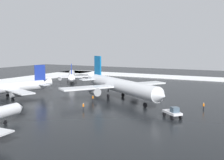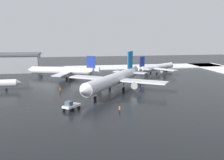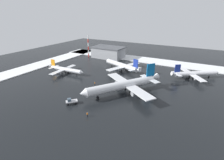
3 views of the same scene
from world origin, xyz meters
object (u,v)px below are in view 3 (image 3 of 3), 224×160
(ground_crew_mid_apron, at_px, (87,114))
(cargo_hangar, at_px, (108,52))
(airplane_parked_starboard, at_px, (122,65))
(airplane_foreground_jet, at_px, (65,69))
(airplane_parked_portside, at_px, (195,74))
(antenna_mast, at_px, (88,46))
(ground_crew_near_tug, at_px, (95,83))
(airplane_distant_tail, at_px, (124,85))
(pushback_tug, at_px, (71,101))
(ground_crew_beside_wing, at_px, (116,85))

(ground_crew_mid_apron, distance_m, cargo_hangar, 85.02)
(airplane_parked_starboard, bearing_deg, airplane_foreground_jet, 61.04)
(airplane_foreground_jet, relative_size, airplane_parked_portside, 1.05)
(airplane_foreground_jet, distance_m, antenna_mast, 42.54)
(airplane_parked_portside, distance_m, ground_crew_near_tug, 55.51)
(ground_crew_near_tug, relative_size, cargo_hangar, 0.07)
(airplane_parked_portside, height_order, ground_crew_near_tug, airplane_parked_portside)
(airplane_foreground_jet, bearing_deg, antenna_mast, 104.35)
(airplane_distant_tail, distance_m, ground_crew_mid_apron, 24.22)
(airplane_foreground_jet, distance_m, pushback_tug, 39.01)
(airplane_parked_starboard, bearing_deg, pushback_tug, 112.71)
(airplane_parked_starboard, distance_m, ground_crew_near_tug, 28.67)
(airplane_parked_portside, height_order, ground_crew_beside_wing, airplane_parked_portside)
(pushback_tug, bearing_deg, cargo_hangar, -118.84)
(airplane_foreground_jet, bearing_deg, airplane_distant_tail, -12.55)
(airplane_parked_portside, distance_m, antenna_mast, 81.86)
(airplane_parked_starboard, xyz_separation_m, ground_crew_near_tug, (1.44, 28.56, -2.12))
(airplane_foreground_jet, xyz_separation_m, pushback_tug, (-28.03, 27.10, -1.21))
(airplane_foreground_jet, xyz_separation_m, antenna_mast, (12.13, -40.30, 6.17))
(ground_crew_near_tug, bearing_deg, ground_crew_beside_wing, 101.56)
(ground_crew_beside_wing, bearing_deg, ground_crew_near_tug, -46.01)
(airplane_foreground_jet, bearing_deg, cargo_hangar, 83.37)
(airplane_distant_tail, relative_size, pushback_tug, 7.20)
(ground_crew_beside_wing, xyz_separation_m, antenna_mast, (47.72, -42.91, 7.70))
(ground_crew_beside_wing, bearing_deg, airplane_foreground_jet, -69.94)
(ground_crew_near_tug, xyz_separation_m, cargo_hangar, (22.04, -51.85, 3.47))
(airplane_foreground_jet, distance_m, airplane_parked_portside, 74.34)
(airplane_parked_portside, bearing_deg, airplane_parked_starboard, 152.79)
(ground_crew_mid_apron, bearing_deg, cargo_hangar, 154.34)
(antenna_mast, bearing_deg, pushback_tug, 120.79)
(airplane_distant_tail, bearing_deg, ground_crew_near_tug, -60.17)
(ground_crew_mid_apron, bearing_deg, airplane_parked_portside, 103.22)
(airplane_parked_starboard, xyz_separation_m, antenna_mast, (38.98, -18.01, 5.58))
(airplane_parked_portside, xyz_separation_m, pushback_tug, (40.62, 55.60, -1.48))
(airplane_foreground_jet, bearing_deg, airplane_parked_portside, 20.15)
(pushback_tug, bearing_deg, airplane_parked_starboard, -136.20)
(airplane_parked_portside, height_order, pushback_tug, airplane_parked_portside)
(airplane_distant_tail, bearing_deg, cargo_hangar, -109.61)
(airplane_parked_portside, bearing_deg, ground_crew_near_tug, -176.86)
(ground_crew_mid_apron, bearing_deg, ground_crew_near_tug, 158.21)
(airplane_distant_tail, bearing_deg, ground_crew_mid_apron, 27.19)
(pushback_tug, distance_m, cargo_hangar, 76.82)
(airplane_parked_starboard, bearing_deg, airplane_distant_tail, 138.58)
(ground_crew_near_tug, distance_m, ground_crew_beside_wing, 10.81)
(ground_crew_mid_apron, distance_m, ground_crew_beside_wing, 29.03)
(airplane_parked_portside, bearing_deg, airplane_foreground_jet, 166.89)
(airplane_distant_tail, height_order, airplane_parked_portside, airplane_distant_tail)
(pushback_tug, bearing_deg, ground_crew_near_tug, -130.40)
(airplane_distant_tail, xyz_separation_m, ground_crew_mid_apron, (2.94, 23.85, -2.98))
(antenna_mast, xyz_separation_m, cargo_hangar, (-15.51, -5.28, -4.23))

